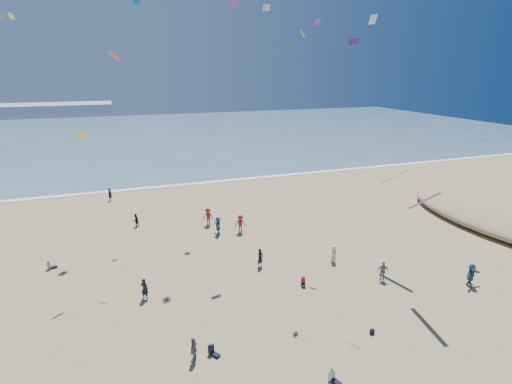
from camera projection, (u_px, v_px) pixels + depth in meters
name	position (u px, v px, depth m)	size (l,w,h in m)	color
ocean	(136.00, 136.00, 103.35)	(220.00, 100.00, 0.06)	#476B84
surf_line	(158.00, 187.00, 58.36)	(220.00, 1.20, 0.08)	white
standing_flyers	(255.00, 269.00, 32.53)	(31.83, 46.89, 1.95)	silver
seated_group	(245.00, 336.00, 25.14)	(20.40, 30.69, 0.84)	silver
navy_bag	(372.00, 331.00, 25.99)	(0.28, 0.18, 0.34)	black
kites_aloft	(330.00, 95.00, 28.31)	(45.35, 41.29, 26.33)	red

